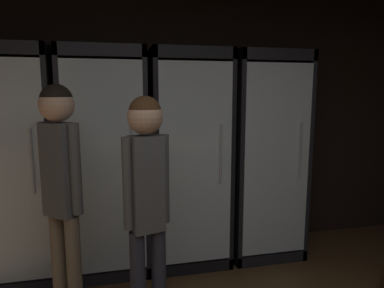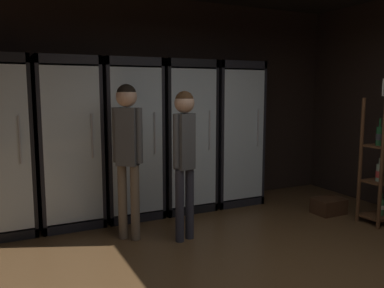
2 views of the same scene
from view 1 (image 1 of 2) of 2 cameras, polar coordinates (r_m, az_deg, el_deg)
wall_back at (r=3.38m, az=-3.41°, el=5.29°), size 6.00×0.06×2.80m
cooler_left at (r=3.22m, az=-27.65°, el=-3.62°), size 0.70×0.60×1.98m
cooler_center at (r=3.11m, az=-14.24°, el=-3.40°), size 0.70×0.60×1.98m
cooler_right at (r=3.17m, az=-0.66°, el=-2.75°), size 0.70×0.60×1.98m
cooler_far_right at (r=3.40m, az=11.73°, el=-2.08°), size 0.70×0.60×1.98m
shopper_near at (r=2.06m, az=-7.69°, el=-7.90°), size 0.28×0.21×1.59m
shopper_far at (r=2.34m, az=-21.31°, el=-5.10°), size 0.27×0.25×1.66m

